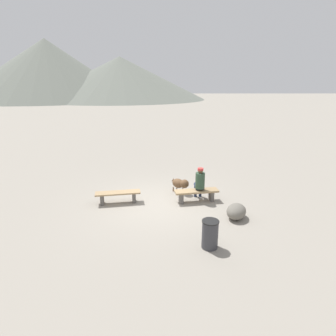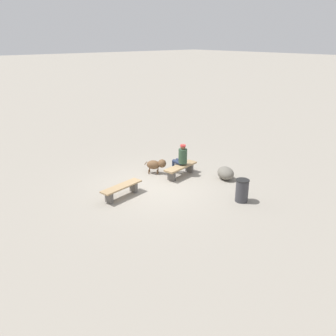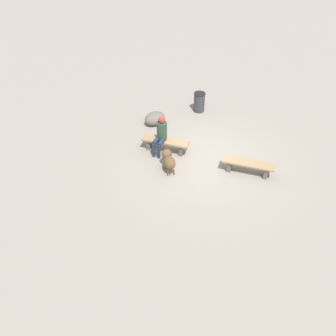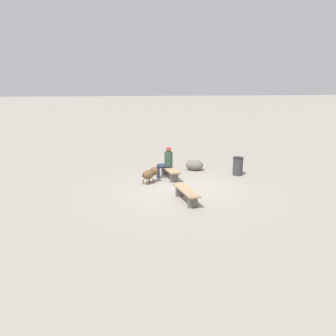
{
  "view_description": "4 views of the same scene",
  "coord_description": "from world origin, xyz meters",
  "px_view_note": "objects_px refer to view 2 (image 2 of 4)",
  "views": [
    {
      "loc": [
        0.24,
        -9.54,
        4.29
      ],
      "look_at": [
        0.35,
        1.84,
        0.8
      ],
      "focal_mm": 30.0,
      "sensor_mm": 36.0,
      "label": 1
    },
    {
      "loc": [
        -7.55,
        -9.53,
        5.32
      ],
      "look_at": [
        0.74,
        0.18,
        0.51
      ],
      "focal_mm": 37.4,
      "sensor_mm": 36.0,
      "label": 2
    },
    {
      "loc": [
        -3.21,
        9.1,
        7.42
      ],
      "look_at": [
        0.51,
        1.73,
        0.68
      ],
      "focal_mm": 38.15,
      "sensor_mm": 36.0,
      "label": 3
    },
    {
      "loc": [
        -11.74,
        2.3,
        3.87
      ],
      "look_at": [
        0.37,
        0.38,
        0.72
      ],
      "focal_mm": 34.69,
      "sensor_mm": 36.0,
      "label": 4
    }
  ],
  "objects_px": {
    "dog": "(156,164)",
    "boulder": "(226,173)",
    "trash_bin": "(242,191)",
    "bench_left": "(122,189)",
    "seated_person": "(181,157)",
    "bench_right": "(181,168)"
  },
  "relations": [
    {
      "from": "bench_left",
      "to": "bench_right",
      "type": "bearing_deg",
      "value": -7.34
    },
    {
      "from": "dog",
      "to": "boulder",
      "type": "relative_size",
      "value": 0.93
    },
    {
      "from": "bench_right",
      "to": "seated_person",
      "type": "relative_size",
      "value": 1.28
    },
    {
      "from": "seated_person",
      "to": "bench_right",
      "type": "bearing_deg",
      "value": -138.84
    },
    {
      "from": "bench_left",
      "to": "dog",
      "type": "distance_m",
      "value": 2.54
    },
    {
      "from": "seated_person",
      "to": "boulder",
      "type": "xyz_separation_m",
      "value": [
        1.04,
        -1.48,
        -0.5
      ]
    },
    {
      "from": "seated_person",
      "to": "boulder",
      "type": "bearing_deg",
      "value": -56.51
    },
    {
      "from": "dog",
      "to": "seated_person",
      "type": "bearing_deg",
      "value": -0.33
    },
    {
      "from": "dog",
      "to": "boulder",
      "type": "height_order",
      "value": "dog"
    },
    {
      "from": "bench_right",
      "to": "bench_left",
      "type": "bearing_deg",
      "value": 172.66
    },
    {
      "from": "trash_bin",
      "to": "boulder",
      "type": "height_order",
      "value": "trash_bin"
    },
    {
      "from": "bench_left",
      "to": "dog",
      "type": "xyz_separation_m",
      "value": [
        2.35,
        0.98,
        0.09
      ]
    },
    {
      "from": "seated_person",
      "to": "trash_bin",
      "type": "relative_size",
      "value": 1.65
    },
    {
      "from": "trash_bin",
      "to": "bench_left",
      "type": "bearing_deg",
      "value": 134.85
    },
    {
      "from": "seated_person",
      "to": "dog",
      "type": "relative_size",
      "value": 1.7
    },
    {
      "from": "bench_right",
      "to": "dog",
      "type": "distance_m",
      "value": 1.04
    },
    {
      "from": "seated_person",
      "to": "dog",
      "type": "bearing_deg",
      "value": 129.72
    },
    {
      "from": "bench_right",
      "to": "seated_person",
      "type": "height_order",
      "value": "seated_person"
    },
    {
      "from": "dog",
      "to": "bench_left",
      "type": "bearing_deg",
      "value": -109.09
    },
    {
      "from": "trash_bin",
      "to": "boulder",
      "type": "xyz_separation_m",
      "value": [
        1.13,
        1.69,
        -0.15
      ]
    },
    {
      "from": "bench_left",
      "to": "trash_bin",
      "type": "xyz_separation_m",
      "value": [
        2.94,
        -2.95,
        0.09
      ]
    },
    {
      "from": "dog",
      "to": "boulder",
      "type": "xyz_separation_m",
      "value": [
        1.72,
        -2.25,
        -0.15
      ]
    }
  ]
}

